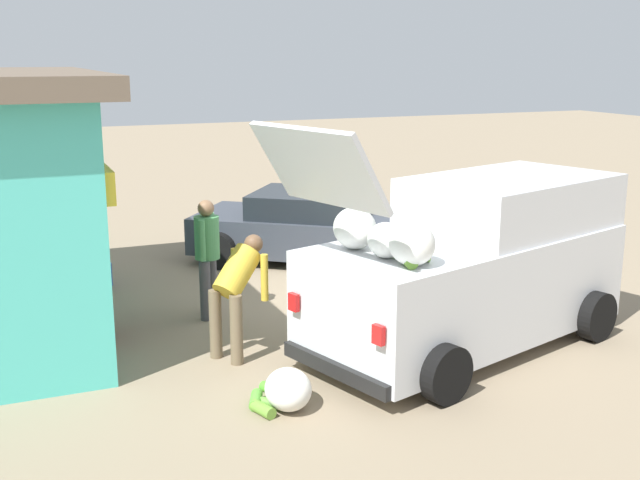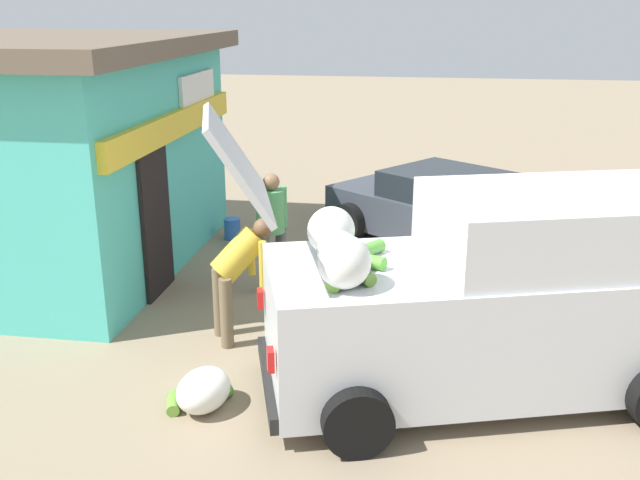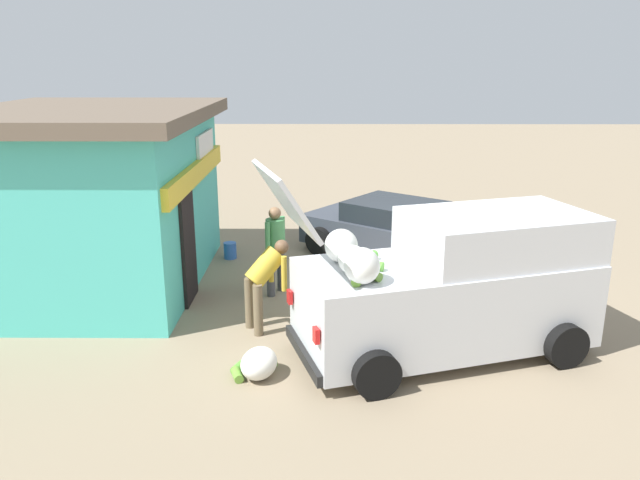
% 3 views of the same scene
% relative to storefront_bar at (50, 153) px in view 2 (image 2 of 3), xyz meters
% --- Properties ---
extents(ground_plane, '(60.00, 60.00, 0.00)m').
position_rel_storefront_bar_xyz_m(ground_plane, '(-0.38, -5.73, -1.70)').
color(ground_plane, gray).
extents(storefront_bar, '(5.52, 4.32, 3.34)m').
position_rel_storefront_bar_xyz_m(storefront_bar, '(0.00, 0.00, 0.00)').
color(storefront_bar, '#4CC6B7').
rests_on(storefront_bar, ground_plane).
extents(delivery_van, '(3.06, 5.02, 2.88)m').
position_rel_storefront_bar_xyz_m(delivery_van, '(-2.83, -6.18, -0.68)').
color(delivery_van, silver).
rests_on(delivery_van, ground_plane).
extents(parked_sedan, '(3.81, 4.23, 1.21)m').
position_rel_storefront_bar_xyz_m(parked_sedan, '(1.75, -5.84, -1.12)').
color(parked_sedan, '#383D47').
rests_on(parked_sedan, ground_plane).
extents(vendor_standing, '(0.51, 0.46, 1.64)m').
position_rel_storefront_bar_xyz_m(vendor_standing, '(-0.54, -3.41, -0.75)').
color(vendor_standing, '#4C4C51').
rests_on(vendor_standing, ground_plane).
extents(customer_bending, '(0.69, 0.75, 1.44)m').
position_rel_storefront_bar_xyz_m(customer_bending, '(-2.11, -3.35, -0.82)').
color(customer_bending, '#726047').
rests_on(customer_bending, ground_plane).
extents(unloaded_banana_pile, '(0.89, 0.72, 0.41)m').
position_rel_storefront_bar_xyz_m(unloaded_banana_pile, '(-3.67, -3.40, -1.52)').
color(unloaded_banana_pile, silver).
rests_on(unloaded_banana_pile, ground_plane).
extents(paint_bucket, '(0.27, 0.27, 0.35)m').
position_rel_storefront_bar_xyz_m(paint_bucket, '(1.52, -2.26, -1.53)').
color(paint_bucket, blue).
rests_on(paint_bucket, ground_plane).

